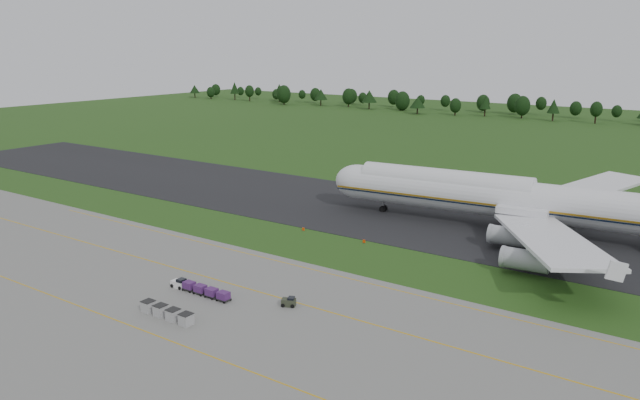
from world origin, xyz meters
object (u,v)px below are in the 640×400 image
Objects in this scene: baggage_train at (199,289)px; uld_row at (167,312)px; aircraft at (503,197)px; edge_markers at (333,235)px; utility_cart at (289,303)px.

uld_row is at bearing -72.90° from baggage_train.
edge_markers is at bearing -135.40° from aircraft.
uld_row is (2.57, -8.35, 0.06)m from baggage_train.
uld_row is at bearing -87.04° from edge_markers.
utility_cart is at bearing 48.64° from uld_row.
utility_cart reaches higher than edge_markers.
edge_markers is at bearing 89.38° from baggage_train.
utility_cart is 0.15× the size of edge_markers.
baggage_train is 8.73m from uld_row.
baggage_train is (-24.28, -57.75, -5.41)m from aircraft.
utility_cart is (-10.98, -53.91, -5.62)m from aircraft.
edge_markers is at bearing 92.96° from uld_row.
baggage_train is at bearing -112.80° from aircraft.
utility_cart is 0.25× the size of uld_row.
utility_cart is 16.23m from uld_row.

